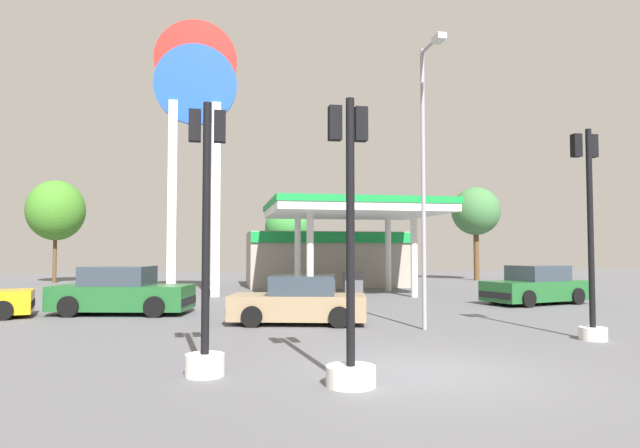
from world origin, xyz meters
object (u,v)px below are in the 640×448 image
Objects in this scene: car_0 at (122,292)px; tree_2 at (476,212)px; car_2 at (536,286)px; car_1 at (299,302)px; corner_streetlamp at (426,161)px; traffic_signal_2 at (590,254)px; traffic_signal_0 at (206,278)px; traffic_signal_1 at (350,293)px; station_pole_sign at (195,119)px; tree_0 at (56,211)px; tree_1 at (289,227)px.

tree_2 reaches higher than car_0.
car_2 is (15.84, 0.63, -0.03)m from car_0.
corner_streetlamp reaches higher than car_1.
traffic_signal_2 reaches higher than car_0.
tree_2 is at bearing 69.37° from traffic_signal_2.
traffic_signal_0 reaches higher than traffic_signal_1.
tree_2 is at bearing 52.44° from car_1.
tree_0 is (-9.61, 12.67, -3.55)m from station_pole_sign.
station_pole_sign is at bearing 119.17° from corner_streetlamp.
corner_streetlamp reaches higher than car_0.
tree_0 is 1.01× the size of tree_2.
traffic_signal_2 is 4.74m from corner_streetlamp.
traffic_signal_2 is at bearing -54.55° from station_pole_sign.
station_pole_sign is 19.10m from traffic_signal_1.
tree_2 is (18.49, 26.99, 3.27)m from traffic_signal_0.
corner_streetlamp is (-12.73, -22.70, -0.34)m from tree_2.
tree_1 is (2.49, 22.57, 3.14)m from car_1.
tree_1 is at bearing 84.83° from traffic_signal_1.
tree_0 reaches higher than traffic_signal_2.
car_2 is at bearing 21.98° from car_1.
car_1 is 0.91× the size of traffic_signal_1.
traffic_signal_1 is at bearing -63.83° from car_0.
traffic_signal_0 is at bearing -69.97° from tree_0.
car_0 is 20.92m from tree_1.
car_2 is at bearing 47.73° from traffic_signal_1.
traffic_signal_0 is at bearing 153.84° from traffic_signal_1.
car_0 is at bearing 147.85° from car_1.
car_1 is 0.54× the size of corner_streetlamp.
traffic_signal_2 is at bearing -110.63° from tree_2.
car_0 is 0.71× the size of tree_0.
traffic_signal_1 is at bearing -122.39° from corner_streetlamp.
tree_0 is at bearing 123.45° from corner_streetlamp.
traffic_signal_1 reaches higher than car_0.
car_2 is (10.26, 4.14, 0.06)m from car_1.
traffic_signal_1 is at bearing -132.27° from car_2.
car_0 is at bearing 148.01° from traffic_signal_2.
car_0 is 1.13× the size of car_1.
tree_2 is at bearing 71.10° from car_2.
tree_1 reaches higher than traffic_signal_2.
tree_1 reaches higher than car_2.
station_pole_sign is 3.10× the size of car_1.
tree_0 is 29.67m from corner_streetlamp.
traffic_signal_0 is (0.98, -16.38, -6.67)m from station_pole_sign.
traffic_signal_1 is at bearing -66.84° from tree_0.
car_0 is 0.90× the size of tree_1.
tree_2 reaches higher than car_1.
car_1 is at bearing -127.56° from tree_2.
traffic_signal_2 reaches higher than traffic_signal_1.
car_2 is 30.20m from tree_0.
station_pole_sign is 16.29m from tree_0.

